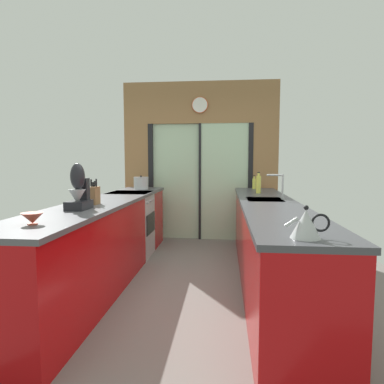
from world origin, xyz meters
name	(u,v)px	position (x,y,z in m)	size (l,w,h in m)	color
ground_plane	(189,273)	(0.00, 0.60, -0.01)	(5.04, 7.60, 0.02)	slate
back_wall_unit	(200,152)	(0.00, 2.40, 1.52)	(2.64, 0.12, 2.70)	olive
left_counter_run	(102,243)	(-0.91, 0.13, 0.47)	(0.62, 3.80, 0.92)	#AD0C0F
right_counter_run	(268,243)	(0.91, 0.30, 0.46)	(0.62, 3.80, 0.92)	#AD0C0F
sink_faucet	(280,183)	(1.06, 0.55, 1.11)	(0.19, 0.02, 0.29)	#B7BABC
oven_range	(131,224)	(-0.91, 1.25, 0.46)	(0.60, 0.60, 0.92)	#B7BABC
mixing_bowl	(32,218)	(-0.89, -1.18, 0.96)	(0.15, 0.15, 0.08)	#BC4C38
knife_block	(94,195)	(-0.89, -0.09, 1.01)	(0.08, 0.14, 0.26)	brown
stand_mixer	(79,192)	(-0.89, -0.44, 1.08)	(0.17, 0.27, 0.42)	black
stock_pot	(141,183)	(-0.89, 1.81, 1.02)	(0.23, 0.23, 0.22)	#B7BABC
kettle	(306,224)	(0.89, -1.41, 1.00)	(0.25, 0.17, 0.19)	#B7BABC
soap_bottle_near	(258,184)	(0.89, 1.29, 1.05)	(0.07, 0.07, 0.29)	#D1CC4C
soap_bottle_far	(254,183)	(0.89, 1.99, 1.01)	(0.05, 0.05, 0.22)	#D1CC4C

